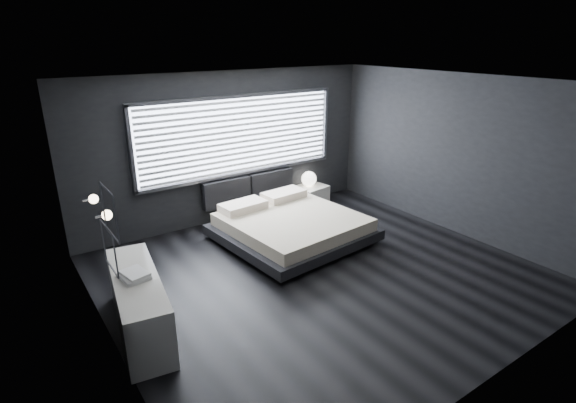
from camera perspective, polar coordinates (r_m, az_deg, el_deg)
room at (r=6.32m, az=4.41°, el=2.05°), size 6.04×6.00×2.80m
window at (r=8.54m, az=-6.04°, el=8.30°), size 4.14×0.09×1.52m
headboard at (r=8.83m, az=-4.91°, el=1.73°), size 1.96×0.16×0.52m
sconce_near at (r=5.09m, az=-22.04°, el=-1.61°), size 0.18×0.11×0.11m
sconce_far at (r=5.65m, az=-23.50°, el=0.28°), size 0.18×0.11×0.11m
wall_art_upper at (r=4.44m, az=-21.74°, el=-1.27°), size 0.01×0.48×0.48m
wall_art_lower at (r=4.84m, az=-21.75°, el=-5.54°), size 0.01×0.48×0.48m
bed at (r=7.81m, az=0.38°, el=-3.05°), size 2.48×2.38×0.59m
nightstand at (r=9.58m, az=2.90°, el=0.88°), size 0.73×0.64×0.38m
orb_lamp at (r=9.49m, az=2.67°, el=2.90°), size 0.32×0.32×0.32m
dresser at (r=5.78m, az=-18.37°, el=-12.22°), size 0.79×1.88×0.73m
book_stack at (r=5.58m, az=-18.95°, el=-8.79°), size 0.32×0.41×0.08m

